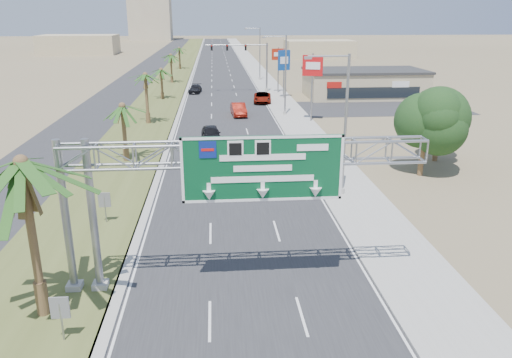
{
  "coord_description": "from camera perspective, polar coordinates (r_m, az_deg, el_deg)",
  "views": [
    {
      "loc": [
        -1.54,
        -11.49,
        12.53
      ],
      "look_at": [
        0.54,
        13.51,
        4.2
      ],
      "focal_mm": 35.0,
      "sensor_mm": 36.0,
      "label": 1
    }
  ],
  "objects": [
    {
      "name": "sidewalk_right",
      "position": [
        122.54,
        -0.03,
        12.54
      ],
      "size": [
        4.0,
        300.0,
        0.1
      ],
      "primitive_type": "cube",
      "color": "#9E9B93",
      "rests_on": "ground"
    },
    {
      "name": "building_distant_left",
      "position": [
        177.17,
        -19.58,
        14.28
      ],
      "size": [
        24.0,
        14.0,
        6.0
      ],
      "primitive_type": "cube",
      "color": "tan",
      "rests_on": "ground"
    },
    {
      "name": "pole_sign_red_far",
      "position": [
        83.58,
        2.58,
        13.72
      ],
      "size": [
        2.22,
        0.56,
        7.36
      ],
      "color": "gray",
      "rests_on": "ground"
    },
    {
      "name": "tower_distant",
      "position": [
        263.3,
        -12.07,
        19.09
      ],
      "size": [
        20.0,
        16.0,
        35.0
      ],
      "primitive_type": "cube",
      "color": "tan",
      "rests_on": "ground"
    },
    {
      "name": "oak_near",
      "position": [
        41.75,
        18.81,
        6.35
      ],
      "size": [
        4.5,
        4.5,
        6.8
      ],
      "color": "brown",
      "rests_on": "ground"
    },
    {
      "name": "store_building",
      "position": [
        81.67,
        12.25,
        10.56
      ],
      "size": [
        18.0,
        10.0,
        4.0
      ],
      "primitive_type": "cube",
      "color": "tan",
      "rests_on": "ground"
    },
    {
      "name": "pole_sign_red_near",
      "position": [
        60.67,
        6.48,
        12.37
      ],
      "size": [
        2.37,
        1.03,
        8.11
      ],
      "color": "gray",
      "rests_on": "ground"
    },
    {
      "name": "road",
      "position": [
        122.14,
        -4.11,
        12.45
      ],
      "size": [
        12.0,
        300.0,
        0.02
      ],
      "primitive_type": "cube",
      "color": "#28282B",
      "rests_on": "ground"
    },
    {
      "name": "streetlight_near",
      "position": [
        35.51,
        9.83,
        5.36
      ],
      "size": [
        3.27,
        0.44,
        10.0
      ],
      "color": "gray",
      "rests_on": "ground"
    },
    {
      "name": "streetlight_mid",
      "position": [
        64.58,
        3.21,
        11.38
      ],
      "size": [
        3.27,
        0.44,
        10.0
      ],
      "color": "gray",
      "rests_on": "ground"
    },
    {
      "name": "car_right_lane",
      "position": [
        74.49,
        0.74,
        9.28
      ],
      "size": [
        3.02,
        5.62,
        1.5
      ],
      "primitive_type": "imported",
      "rotation": [
        0.0,
        0.0,
        -0.1
      ],
      "color": "gray",
      "rests_on": "ground"
    },
    {
      "name": "oak_far",
      "position": [
        46.68,
        20.22,
        6.49
      ],
      "size": [
        3.5,
        3.5,
        5.6
      ],
      "color": "brown",
      "rests_on": "ground"
    },
    {
      "name": "palm_row_c",
      "position": [
        60.41,
        -12.55,
        11.43
      ],
      "size": [
        3.99,
        3.99,
        6.75
      ],
      "color": "brown",
      "rests_on": "ground"
    },
    {
      "name": "signal_mast",
      "position": [
        84.08,
        -0.16,
        13.14
      ],
      "size": [
        10.28,
        0.71,
        8.0
      ],
      "color": "gray",
      "rests_on": "ground"
    },
    {
      "name": "palm_row_b",
      "position": [
        44.86,
        -15.05,
        7.96
      ],
      "size": [
        3.99,
        3.99,
        5.95
      ],
      "color": "brown",
      "rests_on": "ground"
    },
    {
      "name": "median_grass",
      "position": [
        122.42,
        -8.9,
        12.32
      ],
      "size": [
        7.0,
        300.0,
        0.12
      ],
      "primitive_type": "cube",
      "color": "#4C5525",
      "rests_on": "ground"
    },
    {
      "name": "building_distant_right",
      "position": [
        155.06,
        7.22,
        14.53
      ],
      "size": [
        20.0,
        12.0,
        5.0
      ],
      "primitive_type": "cube",
      "color": "tan",
      "rests_on": "ground"
    },
    {
      "name": "median_signback_b",
      "position": [
        32.26,
        -16.92,
        -2.54
      ],
      "size": [
        0.75,
        0.08,
        2.08
      ],
      "color": "gray",
      "rests_on": "ground"
    },
    {
      "name": "palm_near",
      "position": [
        21.68,
        -25.26,
        1.6
      ],
      "size": [
        5.7,
        5.7,
        8.35
      ],
      "color": "brown",
      "rests_on": "ground"
    },
    {
      "name": "palm_row_d",
      "position": [
        78.32,
        -10.81,
        12.12
      ],
      "size": [
        3.99,
        3.99,
        5.45
      ],
      "color": "brown",
      "rests_on": "ground"
    },
    {
      "name": "pole_sign_blue",
      "position": [
        78.15,
        3.22,
        13.2
      ],
      "size": [
        1.95,
        1.1,
        7.49
      ],
      "color": "gray",
      "rests_on": "ground"
    },
    {
      "name": "palm_row_f",
      "position": [
        122.0,
        -8.77,
        14.5
      ],
      "size": [
        3.99,
        3.99,
        5.75
      ],
      "color": "brown",
      "rests_on": "ground"
    },
    {
      "name": "palm_row_e",
      "position": [
        97.1,
        -9.72,
        13.73
      ],
      "size": [
        3.99,
        3.99,
        6.15
      ],
      "color": "brown",
      "rests_on": "ground"
    },
    {
      "name": "opposing_road",
      "position": [
        123.11,
        -12.22,
        12.14
      ],
      "size": [
        8.0,
        300.0,
        0.02
      ],
      "primitive_type": "cube",
      "color": "#28282B",
      "rests_on": "ground"
    },
    {
      "name": "sign_gantry",
      "position": [
        22.38,
        -3.32,
        1.53
      ],
      "size": [
        16.75,
        1.24,
        7.5
      ],
      "color": "gray",
      "rests_on": "ground"
    },
    {
      "name": "median_signback_a",
      "position": [
        21.63,
        -21.47,
        -13.87
      ],
      "size": [
        0.75,
        0.08,
        2.08
      ],
      "color": "gray",
      "rests_on": "ground"
    },
    {
      "name": "car_left_lane",
      "position": [
        51.56,
        -5.16,
        5.16
      ],
      "size": [
        2.24,
        4.84,
        1.6
      ],
      "primitive_type": "imported",
      "rotation": [
        0.0,
        0.0,
        0.07
      ],
      "color": "black",
      "rests_on": "ground"
    },
    {
      "name": "car_far",
      "position": [
        84.57,
        -6.97,
        10.17
      ],
      "size": [
        2.31,
        4.64,
        1.3
      ],
      "primitive_type": "imported",
      "rotation": [
        0.0,
        0.0,
        -0.11
      ],
      "color": "black",
      "rests_on": "ground"
    },
    {
      "name": "streetlight_far",
      "position": [
        100.19,
        0.33,
        13.89
      ],
      "size": [
        3.27,
        0.44,
        10.0
      ],
      "color": "gray",
      "rests_on": "ground"
    },
    {
      "name": "car_mid_lane",
      "position": [
        64.8,
        -2.01,
        7.94
      ],
      "size": [
        2.04,
        4.99,
        1.61
      ],
      "primitive_type": "imported",
      "rotation": [
        0.0,
        0.0,
        0.07
      ],
      "color": "maroon",
      "rests_on": "ground"
    }
  ]
}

